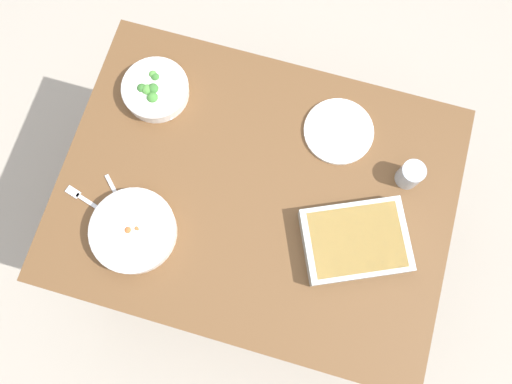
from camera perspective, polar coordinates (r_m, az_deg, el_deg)
ground_plane at (r=2.24m, az=-0.00°, el=-4.66°), size 6.00×6.00×0.00m
dining_table at (r=1.61m, az=-0.00°, el=-0.79°), size 1.20×0.90×0.74m
stew_bowl at (r=1.51m, az=-13.84°, el=-4.35°), size 0.26×0.26×0.06m
broccoli_bowl at (r=1.64m, az=-11.44°, el=11.41°), size 0.21×0.21×0.07m
baking_dish at (r=1.48m, az=11.31°, el=-5.50°), size 0.36×0.32×0.06m
drink_cup at (r=1.56m, az=17.20°, el=1.88°), size 0.07×0.07×0.08m
side_plate at (r=1.60m, az=9.44°, el=6.87°), size 0.22×0.22×0.01m
spoon_by_stew at (r=1.56m, az=-15.05°, el=-1.58°), size 0.14×0.14×0.01m
spoon_by_broccoli at (r=1.64m, az=-10.59°, el=9.87°), size 0.14×0.14×0.01m
fork_on_table at (r=1.60m, az=-18.80°, el=-0.97°), size 0.17×0.07×0.01m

